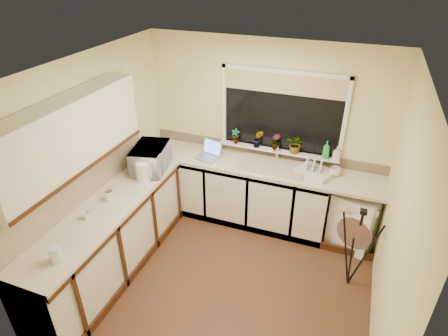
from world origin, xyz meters
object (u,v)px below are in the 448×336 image
laptop (209,153)px  cup_back (335,172)px  washing_machine (356,219)px  cup_left (86,216)px  plant_a (236,136)px  soap_bottle_green (326,150)px  dish_rack (315,172)px  steel_jar (109,196)px  microwave (151,158)px  tripod (355,249)px  kettle (143,172)px  glass_jug (56,254)px  plant_b (258,139)px  plant_c (276,142)px  soap_bottle_clear (337,153)px  plant_d (296,144)px

laptop → cup_back: 1.65m
washing_machine → cup_left: bearing=-126.0°
plant_a → soap_bottle_green: (1.20, 0.01, 0.01)m
washing_machine → dish_rack: bearing=-161.0°
washing_machine → plant_a: 1.88m
steel_jar → microwave: microwave is taller
dish_rack → tripod: bearing=-27.8°
kettle → microwave: size_ratio=0.40×
laptop → microwave: microwave is taller
laptop → plant_a: bearing=50.8°
laptop → glass_jug: bearing=-88.8°
glass_jug → plant_b: 2.78m
washing_machine → plant_c: plant_c is taller
washing_machine → laptop: (-1.99, -0.02, 0.59)m
soap_bottle_clear → plant_d: bearing=-179.6°
dish_rack → tripod: tripod is taller
plant_c → soap_bottle_green: 0.65m
plant_c → plant_d: plant_d is taller
soap_bottle_clear → dish_rack: bearing=-138.6°
cup_left → soap_bottle_green: bearing=41.8°
steel_jar → plant_c: bearing=46.9°
steel_jar → washing_machine: bearing=27.3°
dish_rack → cup_back: 0.24m
glass_jug → cup_left: 0.62m
steel_jar → plant_b: 2.02m
microwave → soap_bottle_clear: (2.19, 0.80, 0.08)m
plant_a → glass_jug: bearing=-108.0°
tripod → plant_c: size_ratio=4.92×
plant_a → plant_c: bearing=3.7°
dish_rack → plant_b: 0.86m
laptop → plant_b: plant_b is taller
washing_machine → soap_bottle_green: bearing=178.7°
washing_machine → glass_jug: glass_jug is taller
soap_bottle_green → soap_bottle_clear: (0.13, 0.01, -0.02)m
microwave → cup_left: 1.16m
washing_machine → cup_back: cup_back is taller
dish_rack → plant_a: bearing=-164.6°
steel_jar → cup_left: bearing=-94.0°
microwave → plant_b: 1.42m
plant_a → cup_back: size_ratio=1.56×
steel_jar → plant_d: (1.76, 1.57, 0.22)m
plant_b → soap_bottle_clear: bearing=0.7°
tripod → plant_b: bearing=127.5°
plant_b → soap_bottle_green: (0.89, 0.00, -0.01)m
washing_machine → plant_b: (-1.39, 0.20, 0.80)m
kettle → microwave: microwave is taller
kettle → plant_b: bearing=43.0°
tripod → laptop: bearing=141.7°
laptop → kettle: bearing=-108.1°
microwave → soap_bottle_clear: bearing=-82.4°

